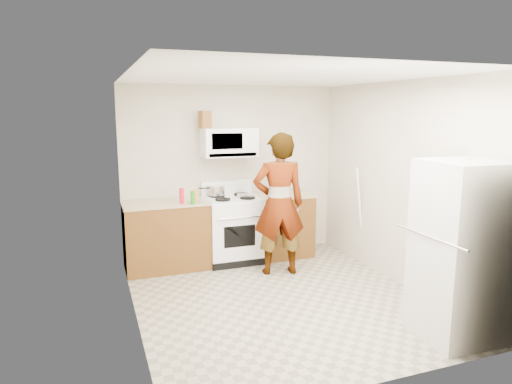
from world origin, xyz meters
name	(u,v)px	position (x,y,z in m)	size (l,w,h in m)	color
floor	(279,299)	(0.00, 0.00, 0.00)	(3.60, 3.60, 0.00)	gray
back_wall	(232,172)	(0.00, 1.79, 1.25)	(3.20, 0.02, 2.50)	beige
right_wall	(399,184)	(1.59, 0.00, 1.25)	(0.02, 3.60, 2.50)	beige
cabinet_left	(167,236)	(-1.04, 1.49, 0.45)	(1.12, 0.62, 0.90)	brown
counter_left	(165,203)	(-1.04, 1.49, 0.92)	(1.14, 0.64, 0.04)	tan
cabinet_right	(282,226)	(0.68, 1.49, 0.45)	(0.80, 0.62, 0.90)	brown
counter_right	(283,195)	(0.68, 1.49, 0.92)	(0.82, 0.64, 0.04)	tan
gas_range	(232,228)	(-0.10, 1.48, 0.49)	(0.76, 0.65, 1.13)	white
microwave	(229,142)	(-0.10, 1.61, 1.70)	(0.76, 0.38, 0.40)	white
person	(279,204)	(0.33, 0.80, 0.94)	(0.68, 0.45, 1.87)	tan
fridge	(461,251)	(1.25, -1.38, 0.85)	(0.70, 0.70, 1.70)	white
kettle	(281,186)	(0.69, 1.60, 1.03)	(0.16, 0.16, 0.19)	white
jug	(205,120)	(-0.45, 1.58, 2.02)	(0.14, 0.14, 0.24)	brown
saucepan	(216,190)	(-0.29, 1.64, 1.02)	(0.24, 0.24, 0.13)	#B8B7BC
tray	(246,196)	(0.09, 1.42, 0.96)	(0.25, 0.16, 0.05)	white
bottle_spray	(182,196)	(-0.85, 1.29, 1.04)	(0.06, 0.06, 0.21)	red
bottle_hot_sauce	(195,196)	(-0.68, 1.28, 1.02)	(0.06, 0.06, 0.17)	orange
bottle_green_cap	(193,198)	(-0.73, 1.19, 1.02)	(0.05, 0.05, 0.18)	#167C19
pot_lid	(196,202)	(-0.66, 1.32, 0.94)	(0.24, 0.24, 0.01)	silver
broom	(360,215)	(1.58, 0.80, 0.69)	(0.03, 0.03, 1.38)	white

